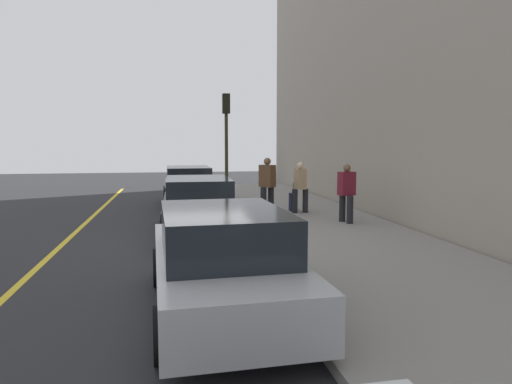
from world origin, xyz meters
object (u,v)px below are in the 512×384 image
object	(u,v)px
parked_car_charcoal	(188,186)
pedestrian_brown_coat	(267,183)
parked_car_black	(198,206)
pedestrian_burgundy_coat	(346,192)
parked_car_silver	(222,261)
pedestrian_tan_coat	(300,186)
traffic_light_pole	(226,130)
rolling_suitcase	(293,202)

from	to	relation	value
parked_car_charcoal	pedestrian_brown_coat	xyz separation A→B (m)	(-3.35, -2.43, 0.35)
parked_car_black	pedestrian_burgundy_coat	xyz separation A→B (m)	(0.22, -4.21, 0.28)
parked_car_silver	pedestrian_tan_coat	bearing A→B (deg)	-23.10
parked_car_charcoal	traffic_light_pole	xyz separation A→B (m)	(-1.31, -1.34, 2.13)
parked_car_black	pedestrian_burgundy_coat	bearing A→B (deg)	-87.06
traffic_light_pole	pedestrian_burgundy_coat	bearing A→B (deg)	-145.94
traffic_light_pole	rolling_suitcase	size ratio (longest dim) A/B	4.20
parked_car_black	pedestrian_burgundy_coat	size ratio (longest dim) A/B	2.84
parked_car_black	traffic_light_pole	size ratio (longest dim) A/B	1.18
pedestrian_brown_coat	parked_car_charcoal	bearing A→B (deg)	36.00
traffic_light_pole	rolling_suitcase	bearing A→B (deg)	-132.75
parked_car_silver	parked_car_charcoal	xyz separation A→B (m)	(11.61, 0.05, 0.00)
parked_car_silver	pedestrian_brown_coat	xyz separation A→B (m)	(8.26, -2.38, 0.35)
parked_car_silver	pedestrian_brown_coat	bearing A→B (deg)	-16.06
traffic_light_pole	rolling_suitcase	world-z (taller)	traffic_light_pole
pedestrian_burgundy_coat	traffic_light_pole	world-z (taller)	traffic_light_pole
parked_car_silver	pedestrian_burgundy_coat	size ratio (longest dim) A/B	2.75
parked_car_black	pedestrian_tan_coat	distance (m)	4.11
pedestrian_burgundy_coat	pedestrian_brown_coat	xyz separation A→B (m)	(2.27, 1.82, 0.07)
parked_car_silver	rolling_suitcase	world-z (taller)	parked_car_silver
parked_car_black	pedestrian_tan_coat	world-z (taller)	pedestrian_tan_coat
pedestrian_tan_coat	traffic_light_pole	xyz separation A→B (m)	(2.27, 2.13, 1.86)
parked_car_black	traffic_light_pole	distance (m)	5.17
parked_car_black	parked_car_charcoal	xyz separation A→B (m)	(5.84, 0.05, -0.00)
pedestrian_burgundy_coat	pedestrian_tan_coat	size ratio (longest dim) A/B	1.01
rolling_suitcase	pedestrian_brown_coat	bearing A→B (deg)	100.98
pedestrian_tan_coat	traffic_light_pole	world-z (taller)	traffic_light_pole
pedestrian_tan_coat	rolling_suitcase	world-z (taller)	pedestrian_tan_coat
parked_car_charcoal	pedestrian_tan_coat	distance (m)	5.00
parked_car_silver	traffic_light_pole	world-z (taller)	traffic_light_pole
pedestrian_brown_coat	rolling_suitcase	world-z (taller)	pedestrian_brown_coat
parked_car_silver	pedestrian_burgundy_coat	world-z (taller)	pedestrian_burgundy_coat
parked_car_black	pedestrian_brown_coat	bearing A→B (deg)	-43.75
pedestrian_brown_coat	traffic_light_pole	world-z (taller)	traffic_light_pole
pedestrian_brown_coat	parked_car_silver	bearing A→B (deg)	163.94
parked_car_silver	pedestrian_tan_coat	distance (m)	8.73
parked_car_black	pedestrian_brown_coat	world-z (taller)	pedestrian_brown_coat
parked_car_silver	traffic_light_pole	size ratio (longest dim) A/B	1.14
parked_car_silver	traffic_light_pole	bearing A→B (deg)	-7.14
parked_car_silver	parked_car_black	world-z (taller)	same
pedestrian_burgundy_coat	pedestrian_tan_coat	world-z (taller)	pedestrian_burgundy_coat
pedestrian_tan_coat	rolling_suitcase	bearing A→B (deg)	16.84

